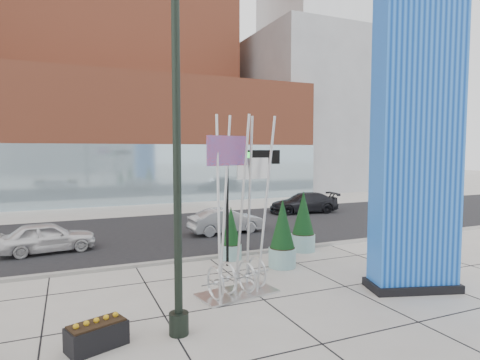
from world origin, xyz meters
name	(u,v)px	position (x,y,z in m)	size (l,w,h in m)	color
ground	(221,294)	(0.00, 0.00, 0.00)	(160.00, 160.00, 0.00)	#9E9991
street_asphalt	(156,233)	(0.00, 10.00, 0.01)	(80.00, 12.00, 0.02)	black
curb_edge	(186,260)	(0.00, 4.00, 0.06)	(80.00, 0.30, 0.12)	gray
tower_podium	(129,139)	(1.00, 27.00, 5.50)	(34.00, 10.00, 11.00)	brown
tower_glass_front	(137,174)	(1.00, 22.20, 2.50)	(34.00, 0.60, 5.00)	#8CA5B2
building_grey_parking	(322,115)	(26.00, 32.00, 9.00)	(20.00, 18.00, 18.00)	slate
building_pale_office	(318,16)	(36.00, 48.00, 27.50)	(16.00, 16.00, 55.00)	#B2B7BC
blue_pylon	(416,149)	(5.82, -2.05, 4.54)	(3.06, 2.02, 9.39)	#0B3EB0
lamp_post	(177,189)	(-1.92, -2.20, 3.57)	(0.59, 0.48, 8.72)	black
public_art_sculpture	(238,248)	(0.47, -0.23, 1.47)	(2.63, 1.62, 5.59)	silver
overhead_street_sign	(245,166)	(2.09, 2.80, 3.86)	(2.03, 0.98, 4.49)	black
round_planter_east	(303,223)	(5.27, 3.60, 1.27)	(1.07, 1.07, 2.68)	#89B8B7
round_planter_mid	(282,235)	(3.20, 1.80, 1.24)	(1.05, 1.05, 2.63)	#89B8B7
round_planter_west	(231,234)	(1.80, 3.60, 1.03)	(0.87, 0.87, 2.18)	#89B8B7
box_planter_south	(97,334)	(-3.80, -2.12, 0.33)	(1.43, 1.05, 0.71)	black
car_white_west	(48,237)	(-5.18, 7.77, 0.67)	(1.58, 3.94, 1.34)	silver
car_silver_mid	(226,221)	(3.50, 8.50, 0.66)	(1.40, 4.03, 1.33)	#A1A3A8
car_dark_east	(304,203)	(11.22, 12.92, 0.72)	(2.01, 4.96, 1.44)	black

